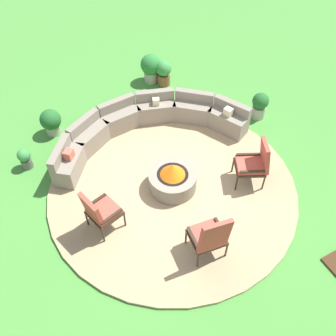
# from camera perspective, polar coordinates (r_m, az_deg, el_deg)

# --- Properties ---
(ground_plane) EXTENTS (24.00, 24.00, 0.00)m
(ground_plane) POSITION_cam_1_polar(r_m,az_deg,el_deg) (8.05, 0.67, -3.08)
(ground_plane) COLOR #478C38
(patio_circle) EXTENTS (5.23, 5.23, 0.06)m
(patio_circle) POSITION_cam_1_polar(r_m,az_deg,el_deg) (8.03, 0.67, -2.94)
(patio_circle) COLOR tan
(patio_circle) RESTS_ON ground_plane
(fire_pit) EXTENTS (1.00, 1.00, 0.68)m
(fire_pit) POSITION_cam_1_polar(r_m,az_deg,el_deg) (7.81, 0.69, -1.61)
(fire_pit) COLOR gray
(fire_pit) RESTS_ON patio_circle
(curved_stone_bench) EXTENTS (4.65, 2.06, 0.74)m
(curved_stone_bench) POSITION_cam_1_polar(r_m,az_deg,el_deg) (8.93, -3.57, 6.54)
(curved_stone_bench) COLOR gray
(curved_stone_bench) RESTS_ON patio_circle
(lounge_chair_front_left) EXTENTS (0.71, 0.68, 1.05)m
(lounge_chair_front_left) POSITION_cam_1_polar(r_m,az_deg,el_deg) (7.06, -10.28, -6.40)
(lounge_chair_front_left) COLOR #2D2319
(lounge_chair_front_left) RESTS_ON patio_circle
(lounge_chair_front_right) EXTENTS (0.66, 0.63, 1.16)m
(lounge_chair_front_right) POSITION_cam_1_polar(r_m,az_deg,el_deg) (6.65, 6.36, -10.20)
(lounge_chair_front_right) COLOR #2D2319
(lounge_chair_front_right) RESTS_ON patio_circle
(lounge_chair_back_left) EXTENTS (0.80, 0.77, 1.08)m
(lounge_chair_back_left) POSITION_cam_1_polar(r_m,az_deg,el_deg) (7.92, 13.02, 0.83)
(lounge_chair_back_left) COLOR #2D2319
(lounge_chair_back_left) RESTS_ON patio_circle
(potted_plant_0) EXTENTS (0.50, 0.50, 0.67)m
(potted_plant_0) POSITION_cam_1_polar(r_m,az_deg,el_deg) (9.42, -17.27, 6.74)
(potted_plant_0) COLOR #A89E8E
(potted_plant_0) RESTS_ON ground_plane
(potted_plant_1) EXTENTS (0.41, 0.41, 0.70)m
(potted_plant_1) POSITION_cam_1_polar(r_m,az_deg,el_deg) (9.74, 13.70, 9.27)
(potted_plant_1) COLOR #A89E8E
(potted_plant_1) RESTS_ON ground_plane
(potted_plant_2) EXTENTS (0.42, 0.42, 0.72)m
(potted_plant_2) POSITION_cam_1_polar(r_m,az_deg,el_deg) (10.59, -0.67, 14.29)
(potted_plant_2) COLOR brown
(potted_plant_2) RESTS_ON ground_plane
(potted_plant_3) EXTENTS (0.56, 0.56, 0.80)m
(potted_plant_3) POSITION_cam_1_polar(r_m,az_deg,el_deg) (10.71, -2.60, 15.00)
(potted_plant_3) COLOR #A89E8E
(potted_plant_3) RESTS_ON ground_plane
(potted_plant_4) EXTENTS (0.29, 0.29, 0.51)m
(potted_plant_4) POSITION_cam_1_polar(r_m,az_deg,el_deg) (8.83, -20.80, 1.42)
(potted_plant_4) COLOR #605B56
(potted_plant_4) RESTS_ON ground_plane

